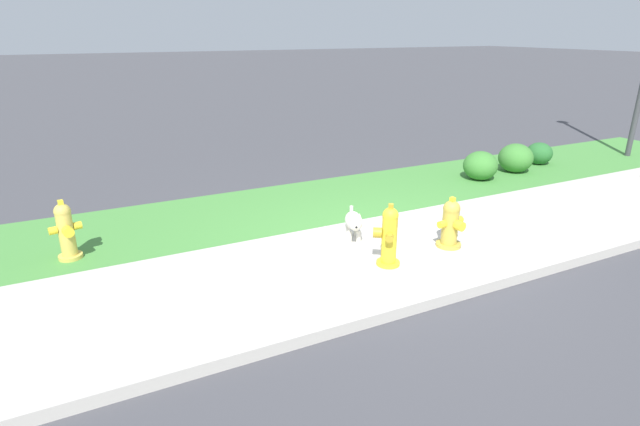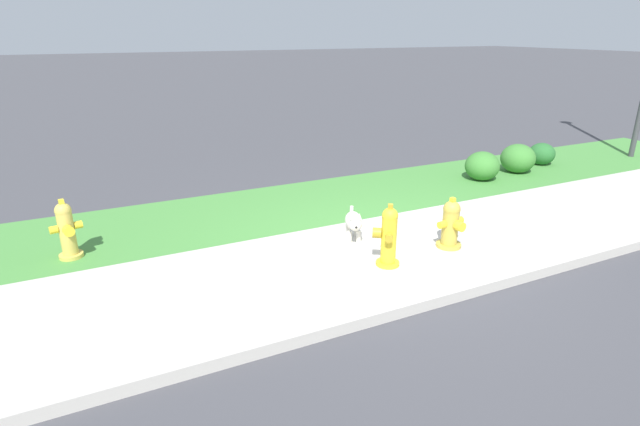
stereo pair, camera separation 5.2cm
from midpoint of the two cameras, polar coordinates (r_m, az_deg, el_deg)
The scene contains 11 objects.
ground_plane at distance 6.27m, azimuth 8.98°, elevation -4.27°, with size 120.00×120.00×0.00m, color #424247.
sidewalk_pavement at distance 6.27m, azimuth 8.98°, elevation -4.23°, with size 18.00×2.24×0.01m, color #BCB7AD.
grass_verge at distance 8.00m, azimuth 0.05°, elevation 1.51°, with size 18.00×2.10×0.01m, color #47893D.
street_curb at distance 5.42m, azimuth 16.38°, elevation -8.31°, with size 18.00×0.16×0.12m, color #BCB7AD.
fire_hydrant_across_street at distance 5.73m, azimuth 7.61°, elevation -2.66°, with size 0.33×0.34×0.75m.
fire_hydrant_at_driveway at distance 6.38m, azimuth 14.47°, elevation -1.22°, with size 0.39×0.36×0.66m.
fire_hydrant_by_grass_verge at distance 6.58m, azimuth -27.23°, elevation -1.86°, with size 0.37×0.33×0.74m.
small_white_dog at distance 6.37m, azimuth 3.63°, elevation -1.05°, with size 0.34×0.51×0.46m.
shrub_bush_far_verge at distance 9.50m, azimuth 17.71°, elevation 5.18°, with size 0.61×0.61×0.52m.
shrub_bush_mid_verge at distance 10.25m, azimuth 21.32°, elevation 5.88°, with size 0.64×0.64×0.54m.
shrub_bush_near_lamp at distance 11.07m, azimuth 23.64°, elevation 6.26°, with size 0.51×0.51×0.44m.
Camera 1 is at (-3.41, -4.59, 2.58)m, focal length 28.00 mm.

